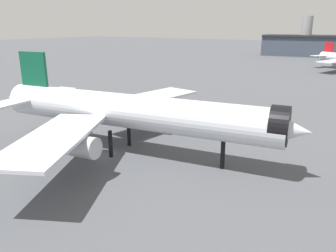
% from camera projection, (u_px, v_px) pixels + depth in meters
% --- Properties ---
extents(ground, '(900.00, 900.00, 0.00)m').
position_uv_depth(ground, '(109.00, 156.00, 54.84)').
color(ground, '#4C4F54').
extents(airliner_near_gate, '(55.59, 50.16, 16.27)m').
position_uv_depth(airliner_near_gate, '(130.00, 112.00, 54.22)').
color(airliner_near_gate, silver).
rests_on(airliner_near_gate, ground).
extents(service_truck_front, '(2.59, 5.50, 3.00)m').
position_uv_depth(service_truck_front, '(75.00, 105.00, 83.10)').
color(service_truck_front, black).
rests_on(service_truck_front, ground).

